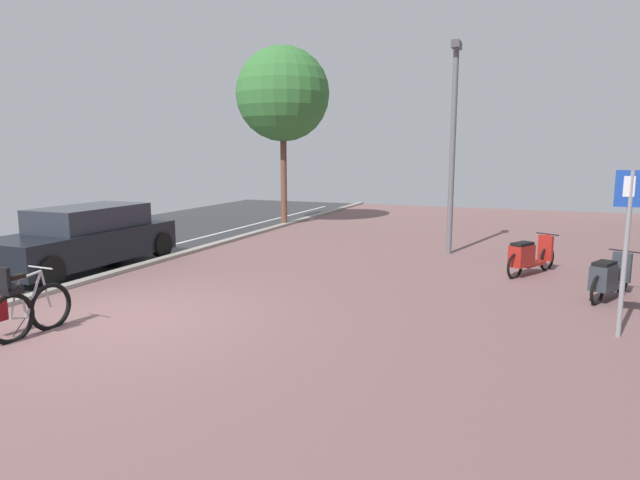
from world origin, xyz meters
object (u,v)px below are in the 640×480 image
scooter_near (608,278)px  street_tree (283,94)px  parked_car_near (86,238)px  scooter_mid (528,256)px  parking_sign (627,235)px  lamp_post (453,138)px  bicycle_foreground (26,309)px

scooter_near → street_tree: bearing=144.2°
parked_car_near → street_tree: 9.21m
parked_car_near → scooter_mid: bearing=17.1°
scooter_mid → parked_car_near: parked_car_near is taller
parking_sign → scooter_near: bearing=88.1°
parking_sign → street_tree: (-9.61, 9.14, 3.12)m
street_tree → scooter_mid: bearing=-33.0°
lamp_post → scooter_mid: bearing=-44.4°
scooter_near → street_tree: street_tree is taller
bicycle_foreground → lamp_post: (4.61, 8.69, 2.56)m
scooter_near → parking_sign: 2.41m
scooter_mid → parking_sign: bearing=-71.0°
scooter_mid → lamp_post: 3.72m
lamp_post → parked_car_near: bearing=-147.3°
scooter_near → parking_sign: (-0.07, -2.16, 1.07)m
parked_car_near → street_tree: size_ratio=0.71×
bicycle_foreground → scooter_mid: 9.43m
parked_car_near → lamp_post: (7.40, 4.76, 2.29)m
scooter_near → street_tree: 12.65m
bicycle_foreground → street_tree: 13.02m
scooter_near → scooter_mid: 2.08m
street_tree → scooter_near: bearing=-35.8°
bicycle_foreground → street_tree: street_tree is taller
scooter_near → lamp_post: 5.42m
bicycle_foreground → lamp_post: size_ratio=0.26×
lamp_post → street_tree: (-6.39, 3.51, 1.63)m
scooter_near → lamp_post: size_ratio=0.30×
bicycle_foreground → parked_car_near: parked_car_near is taller
scooter_mid → street_tree: (-8.32, 5.41, 4.18)m
scooter_near → bicycle_foreground: bearing=-146.6°
scooter_near → parking_sign: bearing=-91.9°
bicycle_foreground → parked_car_near: 4.82m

